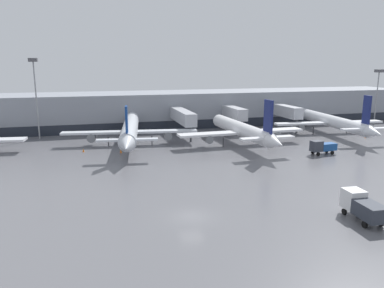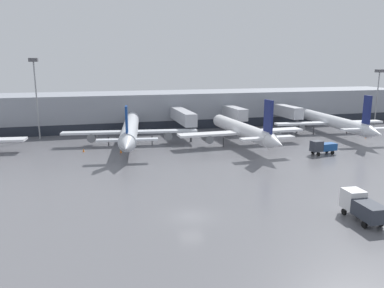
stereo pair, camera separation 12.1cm
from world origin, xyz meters
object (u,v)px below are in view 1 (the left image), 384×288
parked_jet_3 (242,130)px  traffic_cone_2 (83,150)px  parked_jet_2 (130,129)px  traffic_cone_3 (121,151)px  service_truck_0 (322,147)px  traffic_cone_1 (365,137)px  parked_jet_0 (329,121)px  service_truck_2 (362,206)px  apron_light_mast_2 (34,75)px  apron_light_mast_3 (378,80)px

parked_jet_3 → traffic_cone_2: bearing=83.5°
parked_jet_2 → traffic_cone_3: (-2.55, -6.67, -2.96)m
service_truck_0 → traffic_cone_1: bearing=-154.5°
parked_jet_2 → service_truck_0: parked_jet_2 is taller
parked_jet_0 → traffic_cone_2: parked_jet_0 is taller
parked_jet_0 → traffic_cone_2: (-56.87, -4.53, -2.82)m
traffic_cone_1 → service_truck_2: bearing=-130.2°
apron_light_mast_2 → parked_jet_0: bearing=-9.8°
parked_jet_2 → apron_light_mast_3: (69.13, 10.30, 8.80)m
service_truck_0 → apron_light_mast_2: bearing=-34.7°
traffic_cone_2 → apron_light_mast_2: apron_light_mast_2 is taller
traffic_cone_2 → apron_light_mast_3: apron_light_mast_3 is taller
parked_jet_0 → service_truck_0: size_ratio=7.51×
service_truck_0 → traffic_cone_1: (18.90, 11.21, -1.17)m
service_truck_2 → service_truck_0: bearing=-23.1°
parked_jet_0 → traffic_cone_1: bearing=-140.2°
traffic_cone_1 → apron_light_mast_3: bearing=45.1°
parked_jet_0 → parked_jet_3: (-25.41, -7.08, 0.11)m
parked_jet_2 → apron_light_mast_3: apron_light_mast_3 is taller
parked_jet_3 → traffic_cone_1: 30.39m
parked_jet_0 → parked_jet_3: 26.38m
parked_jet_0 → traffic_cone_3: parked_jet_0 is taller
service_truck_0 → service_truck_2: service_truck_2 is taller
apron_light_mast_3 → service_truck_2: bearing=-131.7°
parked_jet_3 → traffic_cone_3: parked_jet_3 is taller
traffic_cone_1 → service_truck_0: bearing=-149.3°
parked_jet_2 → apron_light_mast_2: (-19.01, 11.98, 10.73)m
parked_jet_3 → traffic_cone_2: (-31.46, 2.54, -2.93)m
parked_jet_3 → service_truck_2: 38.45m
traffic_cone_1 → traffic_cone_2: bearing=177.7°
traffic_cone_1 → traffic_cone_3: size_ratio=0.90×
parked_jet_3 → apron_light_mast_2: (-41.09, 18.59, 10.79)m
service_truck_2 → traffic_cone_2: 50.31m
parked_jet_0 → parked_jet_3: size_ratio=1.20×
service_truck_2 → traffic_cone_2: size_ratio=10.01×
parked_jet_0 → traffic_cone_2: bearing=99.7°
parked_jet_0 → traffic_cone_3: bearing=103.3°
parked_jet_2 → traffic_cone_3: parked_jet_2 is taller
service_truck_2 → parked_jet_3: bearing=0.1°
service_truck_0 → traffic_cone_3: size_ratio=8.03×
apron_light_mast_2 → apron_light_mast_3: size_ratio=1.18×
service_truck_0 → service_truck_2: (-13.54, -27.21, 0.14)m
parked_jet_3 → traffic_cone_2: parked_jet_3 is taller
service_truck_2 → traffic_cone_3: service_truck_2 is taller
parked_jet_2 → service_truck_2: bearing=-148.0°
service_truck_2 → apron_light_mast_2: bearing=37.7°
service_truck_0 → traffic_cone_3: bearing=-22.3°
apron_light_mast_3 → service_truck_0: bearing=-141.8°
parked_jet_3 → service_truck_2: size_ratio=5.64×
traffic_cone_1 → apron_light_mast_3: apron_light_mast_3 is taller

